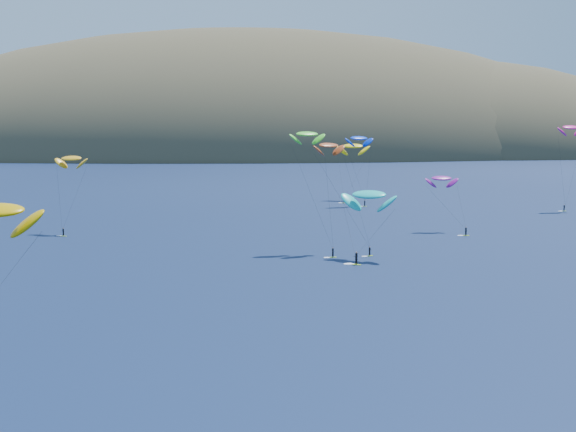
# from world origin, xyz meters

# --- Properties ---
(island) EXTENTS (730.00, 300.00, 210.00)m
(island) POSITION_xyz_m (39.40, 562.36, -10.74)
(island) COLOR #3D3526
(island) RESTS_ON ground
(kitesurfer_1) EXTENTS (8.17, 9.98, 18.30)m
(kitesurfer_1) POSITION_xyz_m (-40.86, 130.40, 16.19)
(kitesurfer_1) COLOR #C8FE1C
(kitesurfer_1) RESTS_ON ground
(kitesurfer_3) EXTENTS (7.75, 11.46, 23.73)m
(kitesurfer_3) POSITION_xyz_m (7.32, 100.87, 21.82)
(kitesurfer_3) COLOR #C8FE1C
(kitesurfer_3) RESTS_ON ground
(kitesurfer_4) EXTENTS (8.95, 6.86, 21.73)m
(kitesurfer_4) POSITION_xyz_m (32.13, 180.09, 19.40)
(kitesurfer_4) COLOR #C8FE1C
(kitesurfer_4) RESTS_ON ground
(kitesurfer_5) EXTENTS (10.67, 11.73, 14.14)m
(kitesurfer_5) POSITION_xyz_m (17.06, 90.51, 11.38)
(kitesurfer_5) COLOR #C8FE1C
(kitesurfer_5) RESTS_ON ground
(kitesurfer_6) EXTENTS (7.41, 10.28, 13.67)m
(kitesurfer_6) POSITION_xyz_m (40.28, 124.48, 11.68)
(kitesurfer_6) COLOR #C8FE1C
(kitesurfer_6) RESTS_ON ground
(kitesurfer_8) EXTENTS (8.27, 5.75, 24.79)m
(kitesurfer_8) POSITION_xyz_m (87.26, 162.21, 22.55)
(kitesurfer_8) COLOR #C8FE1C
(kitesurfer_8) RESTS_ON ground
(kitesurfer_9) EXTENTS (10.74, 9.89, 21.61)m
(kitesurfer_9) POSITION_xyz_m (11.21, 99.38, 19.75)
(kitesurfer_9) COLOR #C8FE1C
(kitesurfer_9) RESTS_ON ground
(kitesurfer_11) EXTENTS (10.52, 14.80, 19.35)m
(kitesurfer_11) POSITION_xyz_m (33.53, 197.30, 16.63)
(kitesurfer_11) COLOR #C8FE1C
(kitesurfer_11) RESTS_ON ground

